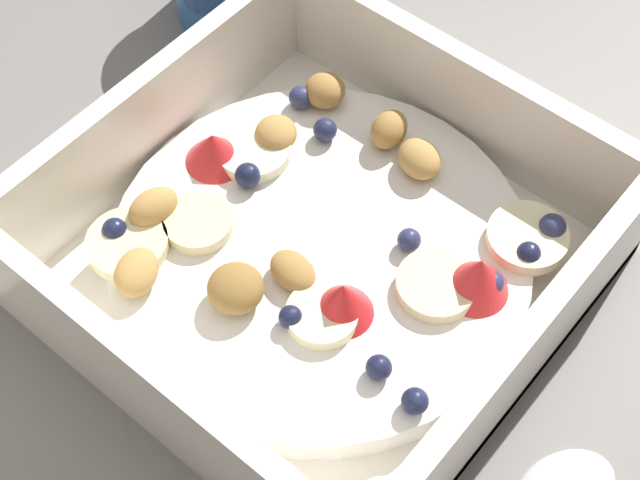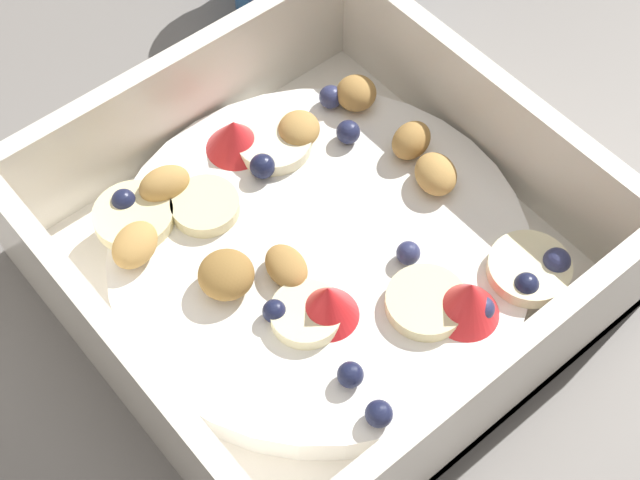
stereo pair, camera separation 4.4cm
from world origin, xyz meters
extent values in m
plane|color=gray|center=(0.00, 0.00, 0.00)|extent=(2.40, 2.40, 0.00)
cube|color=white|center=(-0.01, 0.02, 0.01)|extent=(0.22, 0.22, 0.01)
cube|color=white|center=(-0.01, -0.09, 0.03)|extent=(0.22, 0.01, 0.07)
cube|color=white|center=(-0.01, 0.12, 0.03)|extent=(0.22, 0.01, 0.07)
cube|color=white|center=(-0.11, 0.02, 0.03)|extent=(0.01, 0.20, 0.07)
cube|color=white|center=(0.10, 0.02, 0.03)|extent=(0.01, 0.20, 0.07)
cylinder|color=white|center=(-0.01, 0.02, 0.02)|extent=(0.20, 0.20, 0.02)
cylinder|color=#F7EFC6|center=(-0.07, 0.04, 0.03)|extent=(0.05, 0.05, 0.01)
cylinder|color=beige|center=(0.05, 0.03, 0.03)|extent=(0.04, 0.04, 0.01)
cylinder|color=#F4EAB7|center=(0.02, -0.01, 0.03)|extent=(0.04, 0.04, 0.01)
cylinder|color=beige|center=(-0.07, -0.04, 0.03)|extent=(0.05, 0.05, 0.01)
cylinder|color=#F4EAB7|center=(0.06, 0.08, 0.03)|extent=(0.05, 0.05, 0.01)
cylinder|color=beige|center=(-0.06, -0.01, 0.03)|extent=(0.04, 0.04, 0.01)
cone|color=red|center=(0.06, 0.04, 0.04)|extent=(0.04, 0.04, 0.02)
cone|color=red|center=(0.02, -0.01, 0.04)|extent=(0.03, 0.03, 0.02)
cone|color=red|center=(-0.08, 0.02, 0.04)|extent=(0.03, 0.03, 0.02)
sphere|color=#23284C|center=(-0.05, 0.07, 0.03)|extent=(0.01, 0.01, 0.01)
sphere|color=#191E3D|center=(0.05, -0.02, 0.03)|extent=(0.01, 0.01, 0.01)
sphere|color=navy|center=(-0.07, 0.08, 0.03)|extent=(0.01, 0.01, 0.01)
sphere|color=#191E3D|center=(0.01, -0.02, 0.03)|extent=(0.01, 0.01, 0.01)
sphere|color=navy|center=(0.07, 0.09, 0.03)|extent=(0.01, 0.01, 0.01)
sphere|color=navy|center=(0.07, 0.05, 0.03)|extent=(0.01, 0.01, 0.01)
sphere|color=#191E3D|center=(-0.08, -0.04, 0.03)|extent=(0.01, 0.01, 0.01)
sphere|color=navy|center=(0.02, 0.04, 0.03)|extent=(0.01, 0.01, 0.01)
sphere|color=#191E3D|center=(0.07, 0.07, 0.03)|extent=(0.01, 0.01, 0.01)
sphere|color=#191E3D|center=(0.07, -0.02, 0.03)|extent=(0.01, 0.01, 0.01)
sphere|color=#23284C|center=(-0.02, -0.02, 0.03)|extent=(0.01, 0.01, 0.01)
sphere|color=#191E3D|center=(-0.06, 0.02, 0.03)|extent=(0.01, 0.01, 0.01)
ellipsoid|color=olive|center=(-0.02, -0.03, 0.03)|extent=(0.03, 0.03, 0.02)
ellipsoid|color=tan|center=(-0.06, -0.05, 0.03)|extent=(0.03, 0.03, 0.02)
ellipsoid|color=tan|center=(-0.06, 0.05, 0.03)|extent=(0.03, 0.03, 0.01)
ellipsoid|color=#AD7F42|center=(-0.01, -0.01, 0.03)|extent=(0.03, 0.02, 0.01)
ellipsoid|color=tan|center=(-0.08, -0.02, 0.03)|extent=(0.02, 0.03, 0.02)
ellipsoid|color=#AD7F42|center=(-0.02, 0.09, 0.03)|extent=(0.02, 0.03, 0.02)
ellipsoid|color=tan|center=(0.00, 0.08, 0.03)|extent=(0.03, 0.03, 0.02)
ellipsoid|color=#AD7F42|center=(-0.06, 0.09, 0.03)|extent=(0.03, 0.03, 0.02)
ellipsoid|color=silver|center=(0.14, 0.00, 0.00)|extent=(0.05, 0.06, 0.01)
camera|label=1|loc=(0.15, -0.18, 0.40)|focal=54.16mm
camera|label=2|loc=(0.18, -0.14, 0.40)|focal=54.16mm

